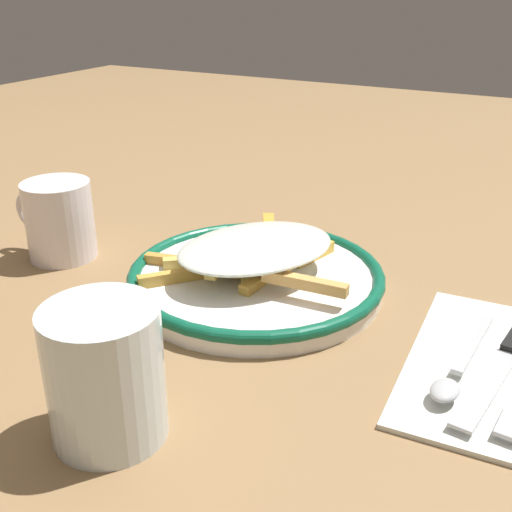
{
  "coord_description": "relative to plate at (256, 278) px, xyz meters",
  "views": [
    {
      "loc": [
        -0.28,
        0.52,
        0.31
      ],
      "look_at": [
        0.0,
        0.0,
        0.04
      ],
      "focal_mm": 44.14,
      "sensor_mm": 36.0,
      "label": 1
    }
  ],
  "objects": [
    {
      "name": "napkin",
      "position": [
        -0.25,
        0.04,
        -0.01
      ],
      "size": [
        0.16,
        0.24,
        0.01
      ],
      "primitive_type": "cube",
      "rotation": [
        0.0,
        0.0,
        0.05
      ],
      "color": "silver",
      "rests_on": "ground_plane"
    },
    {
      "name": "plate",
      "position": [
        0.0,
        0.0,
        0.0
      ],
      "size": [
        0.27,
        0.27,
        0.03
      ],
      "color": "white",
      "rests_on": "ground_plane"
    },
    {
      "name": "water_glass",
      "position": [
        -0.01,
        0.25,
        0.04
      ],
      "size": [
        0.08,
        0.08,
        0.1
      ],
      "primitive_type": "cylinder",
      "color": "silver",
      "rests_on": "ground_plane"
    },
    {
      "name": "ground_plane",
      "position": [
        0.0,
        0.0,
        -0.01
      ],
      "size": [
        2.6,
        2.6,
        0.0
      ],
      "primitive_type": "plane",
      "color": "olive"
    },
    {
      "name": "spoon",
      "position": [
        -0.22,
        0.07,
        -0.0
      ],
      "size": [
        0.03,
        0.15,
        0.01
      ],
      "color": "silver",
      "rests_on": "napkin"
    },
    {
      "name": "knife",
      "position": [
        -0.26,
        0.02,
        -0.0
      ],
      "size": [
        0.04,
        0.21,
        0.01
      ],
      "color": "black",
      "rests_on": "napkin"
    },
    {
      "name": "fries_heap",
      "position": [
        0.0,
        -0.0,
        0.03
      ],
      "size": [
        0.23,
        0.21,
        0.04
      ],
      "color": "gold",
      "rests_on": "plate"
    },
    {
      "name": "coffee_mug",
      "position": [
        0.24,
        0.03,
        0.03
      ],
      "size": [
        0.11,
        0.08,
        0.09
      ],
      "color": "white",
      "rests_on": "ground_plane"
    }
  ]
}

